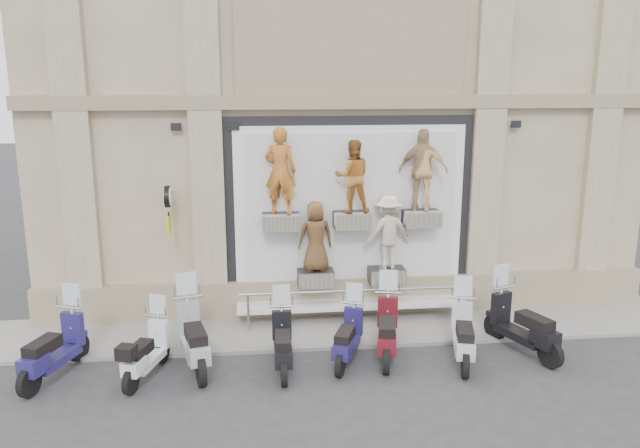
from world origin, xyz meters
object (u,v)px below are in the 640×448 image
Objects in this scene: guard_rail at (355,310)px; scooter_h at (523,314)px; scooter_b at (146,342)px; scooter_d at (283,333)px; scooter_e at (348,327)px; scooter_g at (464,324)px; clock_sign_bracket at (168,203)px; scooter_f at (388,319)px; scooter_a at (53,337)px; scooter_c at (193,326)px.

guard_rail is 2.48× the size of scooter_h.
scooter_b is at bearing 160.99° from scooter_h.
scooter_h reaches higher than scooter_d.
scooter_d is 1.04× the size of scooter_e.
clock_sign_bracket is at bearing 173.58° from scooter_g.
scooter_h is at bearing 25.49° from scooter_g.
scooter_f reaches higher than scooter_b.
scooter_a is 0.95× the size of scooter_c.
scooter_g is (5.12, -0.29, -0.08)m from scooter_c.
scooter_b is (-0.24, -2.23, -2.10)m from clock_sign_bracket.
guard_rail is at bearing 118.46° from scooter_f.
clock_sign_bracket is 3.07m from scooter_b.
scooter_g is at bearing -44.09° from guard_rail.
scooter_a is 8.89m from scooter_h.
scooter_e is 0.92× the size of scooter_g.
scooter_f is at bearing -23.51° from clock_sign_bracket.
scooter_b is 0.88× the size of scooter_f.
scooter_h is (1.29, 0.24, 0.06)m from scooter_g.
scooter_e is (3.50, -1.99, -2.10)m from clock_sign_bracket.
scooter_c is at bearing -160.07° from scooter_e.
scooter_c reaches higher than scooter_f.
clock_sign_bracket reaches higher than scooter_a.
clock_sign_bracket is 0.50× the size of scooter_h.
scooter_h reaches higher than scooter_g.
guard_rail is 2.38m from scooter_d.
clock_sign_bracket is 2.81m from scooter_c.
scooter_a reaches higher than guard_rail.
scooter_f reaches higher than scooter_d.
scooter_b is (-4.14, -1.76, 0.23)m from guard_rail.
scooter_d is at bearing -151.05° from scooter_e.
scooter_a is at bearing -166.39° from scooter_g.
clock_sign_bracket reaches higher than scooter_g.
guard_rail is 4.50m from scooter_b.
scooter_e is at bearing 159.28° from scooter_h.
scooter_d reaches higher than scooter_e.
scooter_e is 2.22m from scooter_g.
guard_rail is at bearing 96.53° from scooter_e.
scooter_f is at bearing -179.05° from scooter_g.
scooter_b is at bearing -165.05° from scooter_g.
clock_sign_bracket is 7.53m from scooter_h.
scooter_b is 0.89m from scooter_c.
scooter_c is 3.71m from scooter_f.
scooter_c is 1.02× the size of scooter_h.
scooter_c is (0.82, 0.31, 0.14)m from scooter_b.
scooter_b is 5.94m from scooter_g.
clock_sign_bracket is at bearing 137.33° from scooter_d.
scooter_d is at bearing -43.94° from clock_sign_bracket.
scooter_g is (3.46, -0.05, 0.03)m from scooter_d.
scooter_c is (2.48, 0.13, 0.04)m from scooter_a.
scooter_b is at bearing -156.92° from guard_rail.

